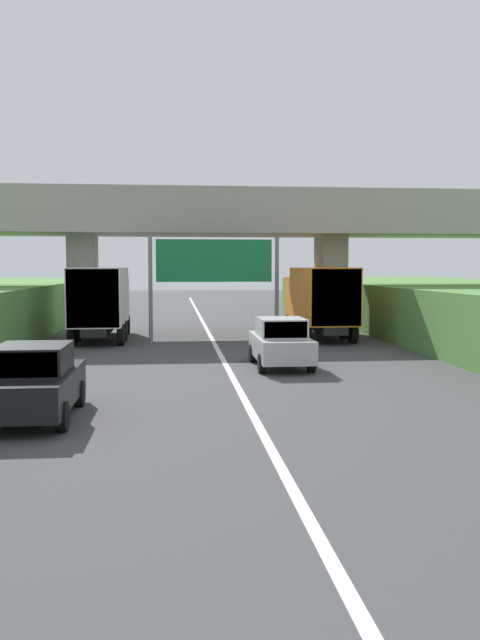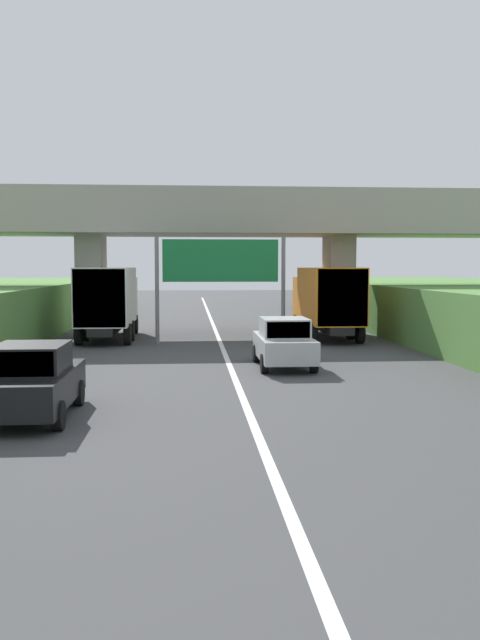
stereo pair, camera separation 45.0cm
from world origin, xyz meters
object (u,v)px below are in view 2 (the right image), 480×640
object	(u,v)px
overhead_highway_sign	(221,267)
car_silver	(284,343)
truck_orange	(326,299)
car_black	(32,381)
truck_white	(109,299)

from	to	relation	value
overhead_highway_sign	car_silver	distance (m)	7.92
overhead_highway_sign	truck_orange	size ratio (longest dim) A/B	0.81
truck_orange	car_black	bearing A→B (deg)	-122.25
car_silver	truck_white	bearing A→B (deg)	127.32
truck_white	car_silver	world-z (taller)	truck_white
truck_white	car_silver	size ratio (longest dim) A/B	1.78
truck_orange	car_black	size ratio (longest dim) A/B	1.78
truck_white	car_black	xyz separation A→B (m)	(0.24, -16.44, -1.08)
truck_white	truck_orange	bearing A→B (deg)	-1.30
overhead_highway_sign	truck_white	distance (m)	5.83
truck_orange	overhead_highway_sign	bearing A→B (deg)	-160.91
truck_orange	truck_white	distance (m)	10.46
overhead_highway_sign	car_silver	size ratio (longest dim) A/B	1.43
overhead_highway_sign	truck_orange	world-z (taller)	overhead_highway_sign
car_black	car_silver	xyz separation A→B (m)	(6.84, 7.15, 0.00)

